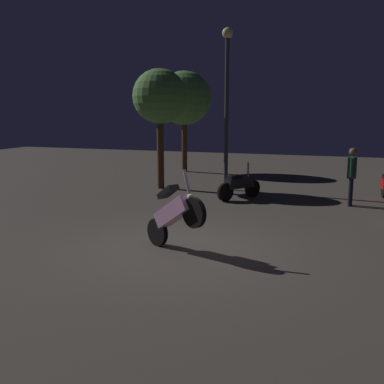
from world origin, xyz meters
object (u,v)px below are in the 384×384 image
Objects in this scene: motorcycle_pink_foreground at (175,214)px; streetlamp_near at (227,90)px; person_rider_beside at (352,172)px; motorcycle_black_parked_right at (239,185)px.

streetlamp_near reaches higher than motorcycle_pink_foreground.
motorcycle_pink_foreground is 7.59m from streetlamp_near.
person_rider_beside is (3.17, 5.63, 0.24)m from motorcycle_pink_foreground.
person_rider_beside is 4.92m from streetlamp_near.
motorcycle_black_parked_right is at bearing 119.82° from motorcycle_pink_foreground.
streetlamp_near is (-0.89, 7.07, 2.62)m from motorcycle_pink_foreground.
motorcycle_black_parked_right is 3.41m from streetlamp_near.
person_rider_beside is at bearing 89.97° from motorcycle_pink_foreground.
streetlamp_near is (-4.06, 1.43, 2.38)m from person_rider_beside.
person_rider_beside is at bearing -52.85° from motorcycle_black_parked_right.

